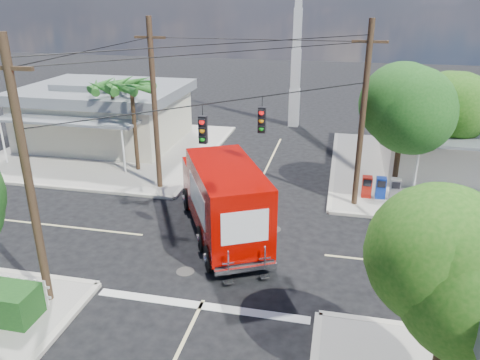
% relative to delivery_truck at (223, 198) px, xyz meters
% --- Properties ---
extents(ground, '(120.00, 120.00, 0.00)m').
position_rel_delivery_truck_xyz_m(ground, '(0.50, -0.85, -1.75)').
color(ground, black).
rests_on(ground, ground).
extents(sidewalk_ne, '(14.12, 14.12, 0.14)m').
position_rel_delivery_truck_xyz_m(sidewalk_ne, '(11.38, 10.03, -1.68)').
color(sidewalk_ne, '#A9A499').
rests_on(sidewalk_ne, ground).
extents(sidewalk_nw, '(14.12, 14.12, 0.14)m').
position_rel_delivery_truck_xyz_m(sidewalk_nw, '(-10.38, 10.03, -1.68)').
color(sidewalk_nw, '#A9A499').
rests_on(sidewalk_nw, ground).
extents(road_markings, '(32.00, 32.00, 0.01)m').
position_rel_delivery_truck_xyz_m(road_markings, '(0.50, -2.32, -1.75)').
color(road_markings, beige).
rests_on(road_markings, ground).
extents(building_nw, '(10.80, 10.20, 4.30)m').
position_rel_delivery_truck_xyz_m(building_nw, '(-11.50, 11.62, 0.47)').
color(building_nw, beige).
rests_on(building_nw, sidewalk_nw).
extents(radio_tower, '(0.80, 0.80, 17.00)m').
position_rel_delivery_truck_xyz_m(radio_tower, '(1.00, 19.15, 3.89)').
color(radio_tower, silver).
rests_on(radio_tower, ground).
extents(tree_ne_front, '(4.21, 4.14, 6.66)m').
position_rel_delivery_truck_xyz_m(tree_ne_front, '(7.70, 5.91, 3.01)').
color(tree_ne_front, '#422D1C').
rests_on(tree_ne_front, sidewalk_ne).
extents(tree_ne_back, '(3.77, 3.66, 5.82)m').
position_rel_delivery_truck_xyz_m(tree_ne_back, '(10.30, 8.11, 2.43)').
color(tree_ne_back, '#422D1C').
rests_on(tree_ne_back, sidewalk_ne).
extents(tree_se, '(3.67, 3.54, 5.62)m').
position_rel_delivery_truck_xyz_m(tree_se, '(7.50, -8.09, 2.29)').
color(tree_se, '#422D1C').
rests_on(tree_se, sidewalk_se).
extents(palm_nw_front, '(3.01, 3.08, 5.59)m').
position_rel_delivery_truck_xyz_m(palm_nw_front, '(-7.00, 6.65, 3.29)').
color(palm_nw_front, '#422D1C').
rests_on(palm_nw_front, sidewalk_nw).
extents(palm_nw_back, '(3.01, 3.08, 5.19)m').
position_rel_delivery_truck_xyz_m(palm_nw_back, '(-9.00, 8.15, 2.92)').
color(palm_nw_back, '#422D1C').
rests_on(palm_nw_back, sidewalk_nw).
extents(utility_poles, '(12.00, 10.68, 9.00)m').
position_rel_delivery_truck_xyz_m(utility_poles, '(-1.09, 0.76, 2.92)').
color(utility_poles, '#473321').
rests_on(utility_poles, ground).
extents(vending_boxes, '(1.90, 0.50, 1.10)m').
position_rel_delivery_truck_xyz_m(vending_boxes, '(7.00, 5.35, -1.06)').
color(vending_boxes, '#A9170E').
rests_on(vending_boxes, sidewalk_ne).
extents(delivery_truck, '(5.68, 8.16, 3.45)m').
position_rel_delivery_truck_xyz_m(delivery_truck, '(0.00, 0.00, 0.00)').
color(delivery_truck, black).
rests_on(delivery_truck, ground).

